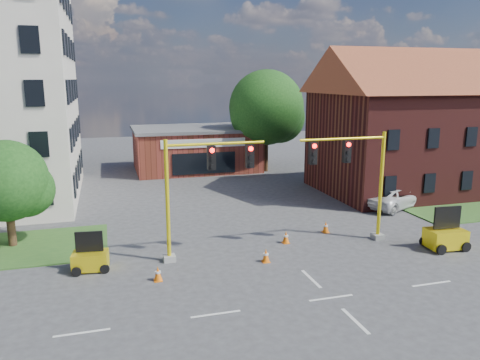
{
  "coord_description": "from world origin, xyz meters",
  "views": [
    {
      "loc": [
        -8.77,
        -16.43,
        9.04
      ],
      "look_at": [
        -1.11,
        10.0,
        3.08
      ],
      "focal_mm": 35.0,
      "sensor_mm": 36.0,
      "label": 1
    }
  ],
  "objects_px": {
    "signal_mast_west": "(200,184)",
    "pickup_white": "(394,197)",
    "signal_mast_east": "(356,174)",
    "trailer_east": "(445,236)",
    "trailer_west": "(90,259)"
  },
  "relations": [
    {
      "from": "signal_mast_west",
      "to": "pickup_white",
      "type": "bearing_deg",
      "value": 20.48
    },
    {
      "from": "signal_mast_east",
      "to": "pickup_white",
      "type": "bearing_deg",
      "value": 41.07
    },
    {
      "from": "signal_mast_west",
      "to": "trailer_east",
      "type": "bearing_deg",
      "value": -10.53
    },
    {
      "from": "signal_mast_west",
      "to": "pickup_white",
      "type": "height_order",
      "value": "signal_mast_west"
    },
    {
      "from": "trailer_east",
      "to": "pickup_white",
      "type": "xyz_separation_m",
      "value": [
        2.28,
        8.11,
        0.03
      ]
    },
    {
      "from": "signal_mast_east",
      "to": "trailer_east",
      "type": "distance_m",
      "value": 5.85
    },
    {
      "from": "trailer_east",
      "to": "pickup_white",
      "type": "distance_m",
      "value": 8.42
    },
    {
      "from": "signal_mast_west",
      "to": "trailer_east",
      "type": "xyz_separation_m",
      "value": [
        12.97,
        -2.41,
        -3.21
      ]
    },
    {
      "from": "pickup_white",
      "to": "trailer_west",
      "type": "bearing_deg",
      "value": 81.22
    },
    {
      "from": "signal_mast_west",
      "to": "trailer_east",
      "type": "relative_size",
      "value": 2.73
    },
    {
      "from": "signal_mast_west",
      "to": "pickup_white",
      "type": "relative_size",
      "value": 1.16
    },
    {
      "from": "signal_mast_east",
      "to": "trailer_east",
      "type": "height_order",
      "value": "signal_mast_east"
    },
    {
      "from": "signal_mast_east",
      "to": "trailer_east",
      "type": "bearing_deg",
      "value": -29.51
    },
    {
      "from": "trailer_west",
      "to": "pickup_white",
      "type": "xyz_separation_m",
      "value": [
        20.69,
        5.82,
        0.16
      ]
    },
    {
      "from": "signal_mast_east",
      "to": "pickup_white",
      "type": "relative_size",
      "value": 1.16
    }
  ]
}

